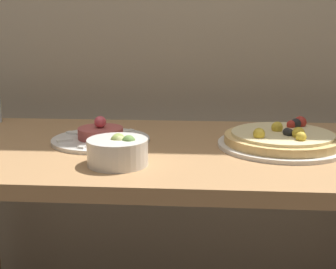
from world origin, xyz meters
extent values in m
cube|color=#AD7F51|center=(0.00, 0.32, 0.72)|extent=(1.35, 0.63, 0.03)
cylinder|color=silver|center=(0.30, 0.33, 0.74)|extent=(0.32, 0.32, 0.01)
cylinder|color=#DBB26B|center=(0.30, 0.33, 0.75)|extent=(0.29, 0.29, 0.02)
cylinder|color=beige|center=(0.30, 0.33, 0.77)|extent=(0.25, 0.25, 0.01)
sphere|color=#B22D23|center=(0.36, 0.41, 0.78)|extent=(0.03, 0.03, 0.03)
sphere|color=gold|center=(0.28, 0.34, 0.78)|extent=(0.03, 0.03, 0.03)
sphere|color=black|center=(0.34, 0.40, 0.78)|extent=(0.03, 0.03, 0.03)
sphere|color=gold|center=(0.33, 0.28, 0.78)|extent=(0.03, 0.03, 0.03)
sphere|color=black|center=(0.31, 0.29, 0.78)|extent=(0.02, 0.02, 0.02)
sphere|color=gold|center=(0.33, 0.25, 0.78)|extent=(0.03, 0.03, 0.03)
sphere|color=gold|center=(0.23, 0.27, 0.78)|extent=(0.03, 0.03, 0.03)
sphere|color=#997047|center=(0.31, 0.30, 0.78)|extent=(0.02, 0.02, 0.02)
sphere|color=black|center=(0.30, 0.30, 0.78)|extent=(0.02, 0.02, 0.02)
sphere|color=#B22D23|center=(0.33, 0.39, 0.78)|extent=(0.02, 0.02, 0.02)
cylinder|color=silver|center=(-0.17, 0.34, 0.74)|extent=(0.26, 0.26, 0.01)
cylinder|color=#B2514C|center=(-0.17, 0.34, 0.76)|extent=(0.12, 0.12, 0.03)
sphere|color=#DB4C5B|center=(-0.17, 0.34, 0.79)|extent=(0.03, 0.03, 0.03)
cube|color=white|center=(-0.08, 0.34, 0.75)|extent=(0.04, 0.02, 0.01)
cube|color=white|center=(-0.11, 0.42, 0.75)|extent=(0.04, 0.04, 0.01)
cube|color=white|center=(-0.19, 0.43, 0.75)|extent=(0.02, 0.04, 0.01)
cube|color=white|center=(-0.25, 0.38, 0.75)|extent=(0.04, 0.03, 0.01)
cube|color=white|center=(-0.25, 0.30, 0.75)|extent=(0.04, 0.03, 0.01)
cube|color=white|center=(-0.19, 0.25, 0.75)|extent=(0.02, 0.04, 0.01)
cube|color=white|center=(-0.11, 0.27, 0.75)|extent=(0.04, 0.04, 0.01)
cylinder|color=silver|center=(-0.09, 0.15, 0.76)|extent=(0.13, 0.13, 0.06)
sphere|color=#B7BC70|center=(-0.09, 0.15, 0.79)|extent=(0.03, 0.03, 0.03)
sphere|color=#668E42|center=(-0.06, 0.14, 0.79)|extent=(0.03, 0.03, 0.03)
sphere|color=#8EA34C|center=(-0.09, 0.15, 0.79)|extent=(0.03, 0.03, 0.03)
sphere|color=#8EA34C|center=(-0.09, 0.15, 0.79)|extent=(0.03, 0.03, 0.03)
camera|label=1|loc=(0.10, -0.83, 1.04)|focal=50.00mm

